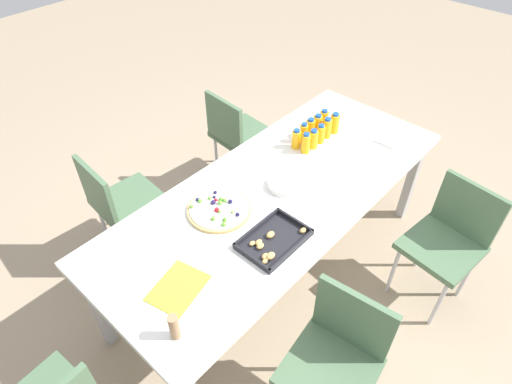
{
  "coord_description": "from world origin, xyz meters",
  "views": [
    {
      "loc": [
        1.46,
        1.15,
        2.41
      ],
      "look_at": [
        0.12,
        -0.07,
        0.76
      ],
      "focal_mm": 30.35,
      "sensor_mm": 36.0,
      "label": 1
    }
  ],
  "objects_px": {
    "chair_near_right": "(119,201)",
    "fruit_pizza": "(219,209)",
    "party_table": "(278,197)",
    "juice_bottle_6": "(327,128)",
    "juice_bottle_4": "(296,139)",
    "snack_tray": "(273,241)",
    "plate_stack": "(284,185)",
    "paper_folder": "(178,288)",
    "chair_far_right": "(337,354)",
    "juice_bottle_0": "(324,120)",
    "juice_bottle_3": "(304,133)",
    "chair_far_left": "(450,236)",
    "juice_bottle_5": "(335,123)",
    "chair_near_left": "(236,132)",
    "juice_bottle_1": "(317,124)",
    "cardboard_tube": "(174,327)",
    "juice_bottle_2": "(310,128)",
    "napkin_stack": "(389,140)",
    "juice_bottle_7": "(321,134)",
    "juice_bottle_8": "(313,139)",
    "juice_bottle_9": "(306,143)"
  },
  "relations": [
    {
      "from": "chair_near_right",
      "to": "plate_stack",
      "type": "bearing_deg",
      "value": 39.04
    },
    {
      "from": "chair_far_left",
      "to": "chair_near_left",
      "type": "bearing_deg",
      "value": 9.75
    },
    {
      "from": "plate_stack",
      "to": "chair_far_right",
      "type": "bearing_deg",
      "value": 55.9
    },
    {
      "from": "juice_bottle_4",
      "to": "cardboard_tube",
      "type": "relative_size",
      "value": 0.96
    },
    {
      "from": "party_table",
      "to": "paper_folder",
      "type": "xyz_separation_m",
      "value": [
        0.83,
        0.1,
        0.06
      ]
    },
    {
      "from": "juice_bottle_5",
      "to": "napkin_stack",
      "type": "xyz_separation_m",
      "value": [
        -0.16,
        0.33,
        -0.06
      ]
    },
    {
      "from": "napkin_stack",
      "to": "juice_bottle_0",
      "type": "bearing_deg",
      "value": -67.54
    },
    {
      "from": "juice_bottle_2",
      "to": "snack_tray",
      "type": "height_order",
      "value": "juice_bottle_2"
    },
    {
      "from": "juice_bottle_5",
      "to": "juice_bottle_6",
      "type": "height_order",
      "value": "juice_bottle_5"
    },
    {
      "from": "chair_far_right",
      "to": "paper_folder",
      "type": "distance_m",
      "value": 0.8
    },
    {
      "from": "fruit_pizza",
      "to": "napkin_stack",
      "type": "distance_m",
      "value": 1.26
    },
    {
      "from": "paper_folder",
      "to": "juice_bottle_5",
      "type": "bearing_deg",
      "value": -172.69
    },
    {
      "from": "napkin_stack",
      "to": "juice_bottle_4",
      "type": "bearing_deg",
      "value": -41.27
    },
    {
      "from": "party_table",
      "to": "chair_far_left",
      "type": "relative_size",
      "value": 2.75
    },
    {
      "from": "snack_tray",
      "to": "napkin_stack",
      "type": "distance_m",
      "value": 1.19
    },
    {
      "from": "chair_near_right",
      "to": "fruit_pizza",
      "type": "height_order",
      "value": "chair_near_right"
    },
    {
      "from": "party_table",
      "to": "cardboard_tube",
      "type": "height_order",
      "value": "cardboard_tube"
    },
    {
      "from": "juice_bottle_5",
      "to": "juice_bottle_6",
      "type": "xyz_separation_m",
      "value": [
        0.08,
        -0.01,
        -0.0
      ]
    },
    {
      "from": "party_table",
      "to": "juice_bottle_6",
      "type": "height_order",
      "value": "juice_bottle_6"
    },
    {
      "from": "chair_far_right",
      "to": "plate_stack",
      "type": "distance_m",
      "value": 0.96
    },
    {
      "from": "party_table",
      "to": "chair_near_right",
      "type": "relative_size",
      "value": 2.75
    },
    {
      "from": "juice_bottle_0",
      "to": "juice_bottle_3",
      "type": "bearing_deg",
      "value": -0.79
    },
    {
      "from": "party_table",
      "to": "juice_bottle_7",
      "type": "distance_m",
      "value": 0.56
    },
    {
      "from": "juice_bottle_3",
      "to": "cardboard_tube",
      "type": "xyz_separation_m",
      "value": [
        1.46,
        0.46,
        0.0
      ]
    },
    {
      "from": "juice_bottle_0",
      "to": "juice_bottle_2",
      "type": "bearing_deg",
      "value": -2.12
    },
    {
      "from": "juice_bottle_4",
      "to": "napkin_stack",
      "type": "distance_m",
      "value": 0.63
    },
    {
      "from": "juice_bottle_4",
      "to": "snack_tray",
      "type": "distance_m",
      "value": 0.83
    },
    {
      "from": "chair_near_right",
      "to": "snack_tray",
      "type": "height_order",
      "value": "chair_near_right"
    },
    {
      "from": "juice_bottle_8",
      "to": "paper_folder",
      "type": "bearing_deg",
      "value": 8.66
    },
    {
      "from": "chair_far_left",
      "to": "juice_bottle_7",
      "type": "height_order",
      "value": "juice_bottle_7"
    },
    {
      "from": "chair_far_left",
      "to": "paper_folder",
      "type": "height_order",
      "value": "chair_far_left"
    },
    {
      "from": "plate_stack",
      "to": "paper_folder",
      "type": "distance_m",
      "value": 0.87
    },
    {
      "from": "juice_bottle_1",
      "to": "cardboard_tube",
      "type": "height_order",
      "value": "same"
    },
    {
      "from": "chair_near_left",
      "to": "juice_bottle_9",
      "type": "xyz_separation_m",
      "value": [
        0.11,
        0.72,
        0.31
      ]
    },
    {
      "from": "chair_far_left",
      "to": "juice_bottle_2",
      "type": "relative_size",
      "value": 5.98
    },
    {
      "from": "chair_far_right",
      "to": "snack_tray",
      "type": "bearing_deg",
      "value": -23.14
    },
    {
      "from": "juice_bottle_2",
      "to": "plate_stack",
      "type": "xyz_separation_m",
      "value": [
        0.51,
        0.2,
        -0.05
      ]
    },
    {
      "from": "juice_bottle_2",
      "to": "fruit_pizza",
      "type": "distance_m",
      "value": 0.9
    },
    {
      "from": "chair_near_left",
      "to": "juice_bottle_1",
      "type": "distance_m",
      "value": 0.73
    },
    {
      "from": "chair_near_right",
      "to": "juice_bottle_7",
      "type": "relative_size",
      "value": 6.26
    },
    {
      "from": "juice_bottle_5",
      "to": "chair_near_left",
      "type": "bearing_deg",
      "value": -74.55
    },
    {
      "from": "fruit_pizza",
      "to": "juice_bottle_0",
      "type": "bearing_deg",
      "value": -177.03
    },
    {
      "from": "juice_bottle_5",
      "to": "paper_folder",
      "type": "distance_m",
      "value": 1.54
    },
    {
      "from": "chair_near_left",
      "to": "paper_folder",
      "type": "bearing_deg",
      "value": -50.74
    },
    {
      "from": "juice_bottle_8",
      "to": "plate_stack",
      "type": "height_order",
      "value": "juice_bottle_8"
    },
    {
      "from": "chair_near_left",
      "to": "juice_bottle_5",
      "type": "bearing_deg",
      "value": 19.84
    },
    {
      "from": "juice_bottle_8",
      "to": "chair_far_left",
      "type": "bearing_deg",
      "value": 96.52
    },
    {
      "from": "juice_bottle_4",
      "to": "juice_bottle_2",
      "type": "bearing_deg",
      "value": -177.86
    },
    {
      "from": "juice_bottle_0",
      "to": "juice_bottle_5",
      "type": "height_order",
      "value": "juice_bottle_5"
    },
    {
      "from": "chair_far_left",
      "to": "juice_bottle_1",
      "type": "bearing_deg",
      "value": 4.91
    }
  ]
}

